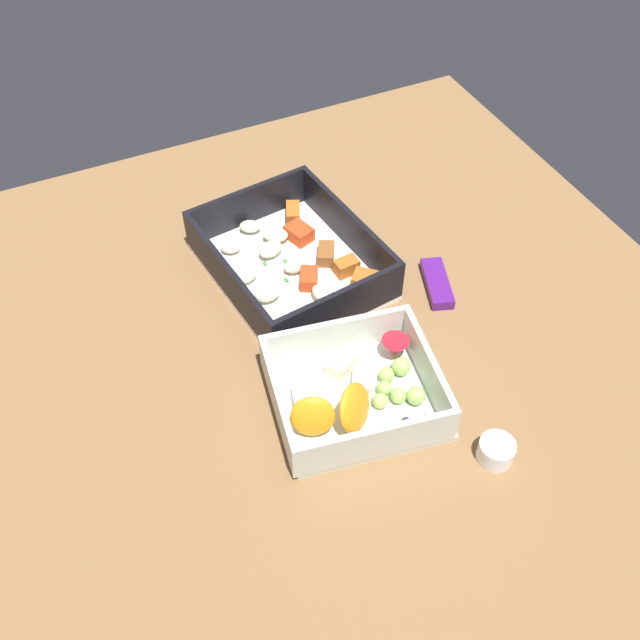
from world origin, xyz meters
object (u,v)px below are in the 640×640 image
object	(u,v)px
pasta_container	(293,261)
paper_cup_liner	(496,451)
fruit_bowl	(356,392)
candy_bar	(437,283)

from	to	relation	value
pasta_container	paper_cup_liner	distance (cm)	30.46
fruit_bowl	pasta_container	bearing A→B (deg)	174.69
paper_cup_liner	pasta_container	bearing A→B (deg)	-166.79
paper_cup_liner	candy_bar	bearing A→B (deg)	162.78
pasta_container	paper_cup_liner	bearing A→B (deg)	5.81
pasta_container	candy_bar	size ratio (longest dim) A/B	3.12
candy_bar	pasta_container	bearing A→B (deg)	-123.62
fruit_bowl	candy_bar	distance (cm)	18.25
fruit_bowl	paper_cup_liner	size ratio (longest dim) A/B	5.25
candy_bar	fruit_bowl	bearing A→B (deg)	-56.30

